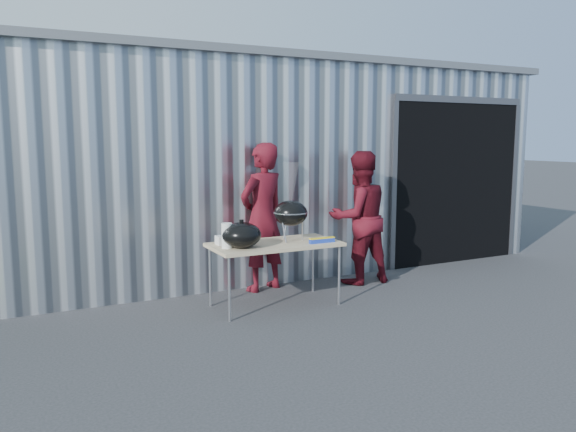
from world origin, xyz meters
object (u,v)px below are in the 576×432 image
kettle_grill (291,205)px  folding_table (275,246)px  person_cook (263,217)px  person_bystander (359,218)px

kettle_grill → folding_table: bearing=-170.6°
kettle_grill → person_cook: (-0.06, 0.67, -0.22)m
kettle_grill → person_cook: 0.71m
folding_table → person_cook: bearing=77.0°
folding_table → kettle_grill: size_ratio=1.62×
person_cook → folding_table: bearing=58.5°
folding_table → person_bystander: size_ratio=0.84×
kettle_grill → person_bystander: bearing=18.6°
folding_table → person_cook: (0.16, 0.71, 0.24)m
folding_table → person_cook: 0.76m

